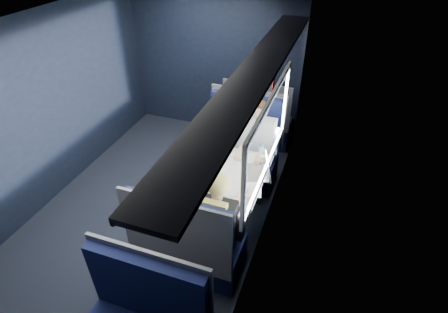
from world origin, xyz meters
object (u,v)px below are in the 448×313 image
(seat_bay_near, at_px, (240,152))
(man, at_px, (257,144))
(woman, at_px, (219,219))
(seat_row_front, at_px, (258,122))
(laptop, at_px, (262,169))
(table, at_px, (235,179))
(cup, at_px, (262,159))
(bottle_small, at_px, (261,152))
(seat_bay_far, at_px, (191,246))

(seat_bay_near, distance_m, man, 0.43)
(man, relative_size, woman, 1.00)
(seat_row_front, distance_m, laptop, 1.81)
(table, distance_m, woman, 0.71)
(woman, bearing_deg, cup, 80.93)
(seat_bay_near, bearing_deg, bottle_small, -50.97)
(seat_bay_far, relative_size, laptop, 3.13)
(seat_bay_far, relative_size, cup, 13.36)
(laptop, bearing_deg, seat_bay_near, 121.76)
(table, relative_size, laptop, 2.48)
(bottle_small, bearing_deg, woman, -96.69)
(woman, bearing_deg, laptop, 74.68)
(woman, relative_size, bottle_small, 6.06)
(seat_row_front, bearing_deg, man, -77.17)
(seat_bay_near, relative_size, woman, 0.95)
(seat_bay_near, xyz_separation_m, bottle_small, (0.39, -0.48, 0.41))
(woman, bearing_deg, seat_row_front, 95.70)
(seat_bay_far, distance_m, woman, 0.43)
(table, relative_size, seat_row_front, 0.86)
(seat_bay_far, xyz_separation_m, seat_row_front, (0.00, 2.67, -0.00))
(seat_bay_near, bearing_deg, laptop, -58.24)
(man, bearing_deg, woman, -90.00)
(man, relative_size, cup, 14.02)
(seat_row_front, xyz_separation_m, woman, (0.25, -2.50, 0.32))
(seat_bay_near, distance_m, seat_bay_far, 1.75)
(table, distance_m, seat_row_front, 1.82)
(laptop, bearing_deg, woman, -105.32)
(seat_bay_far, distance_m, cup, 1.31)
(seat_bay_far, height_order, woman, woman)
(cup, bearing_deg, seat_bay_near, 127.44)
(seat_bay_far, bearing_deg, table, 78.22)
(man, bearing_deg, seat_row_front, 102.83)
(bottle_small, bearing_deg, seat_row_front, 105.04)
(table, height_order, laptop, laptop)
(bottle_small, bearing_deg, seat_bay_far, -106.68)
(bottle_small, relative_size, cup, 2.31)
(seat_bay_far, bearing_deg, woman, 33.82)
(seat_bay_near, distance_m, laptop, 0.99)
(table, height_order, cup, cup)
(laptop, bearing_deg, cup, 104.14)
(table, xyz_separation_m, laptop, (0.29, 0.09, 0.15))
(seat_row_front, distance_m, woman, 2.54)
(seat_bay_far, bearing_deg, seat_row_front, 90.00)
(laptop, bearing_deg, table, -162.15)
(table, relative_size, cup, 10.60)
(laptop, distance_m, cup, 0.23)
(table, relative_size, seat_bay_near, 0.79)
(seat_bay_far, height_order, bottle_small, seat_bay_far)
(seat_row_front, height_order, cup, seat_row_front)
(table, relative_size, seat_bay_far, 0.79)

